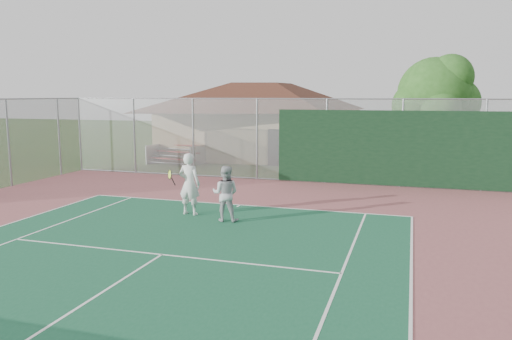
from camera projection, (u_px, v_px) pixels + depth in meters
The scene contains 7 objects.
back_fence at pixel (329, 144), 20.57m from camera, with size 20.08×0.11×3.53m.
side_fence_left at pixel (9, 143), 19.91m from camera, with size 0.08×9.00×3.50m.
clubhouse at pixel (262, 112), 29.52m from camera, with size 12.69×9.12×5.17m.
bleachers at pixel (177, 154), 26.61m from camera, with size 2.87×1.90×1.01m.
tree at pixel (436, 96), 22.77m from camera, with size 3.92×3.71×5.47m.
player_white_front at pixel (189, 184), 15.18m from camera, with size 1.01×0.70×1.90m.
player_grey_back at pixel (225, 194), 14.42m from camera, with size 0.85×0.69×1.62m.
Camera 1 is at (5.37, -3.49, 3.65)m, focal length 35.00 mm.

